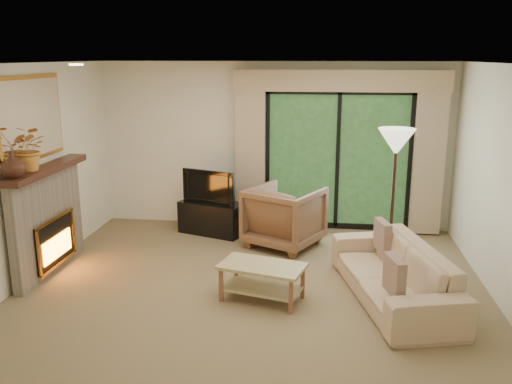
# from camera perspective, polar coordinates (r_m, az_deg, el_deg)

# --- Properties ---
(floor) EXTENTS (5.50, 5.50, 0.00)m
(floor) POSITION_cam_1_polar(r_m,az_deg,el_deg) (6.54, -0.34, -10.03)
(floor) COLOR olive
(floor) RESTS_ON ground
(ceiling) EXTENTS (5.50, 5.50, 0.00)m
(ceiling) POSITION_cam_1_polar(r_m,az_deg,el_deg) (5.97, -0.38, 13.38)
(ceiling) COLOR white
(ceiling) RESTS_ON ground
(wall_back) EXTENTS (5.00, 0.00, 5.00)m
(wall_back) POSITION_cam_1_polar(r_m,az_deg,el_deg) (8.56, 1.90, 4.88)
(wall_back) COLOR #ECE5CB
(wall_back) RESTS_ON ground
(wall_front) EXTENTS (5.00, 0.00, 5.00)m
(wall_front) POSITION_cam_1_polar(r_m,az_deg,el_deg) (3.77, -5.52, -7.42)
(wall_front) COLOR #ECE5CB
(wall_front) RESTS_ON ground
(wall_left) EXTENTS (0.00, 5.00, 5.00)m
(wall_left) POSITION_cam_1_polar(r_m,az_deg,el_deg) (7.04, -23.16, 1.69)
(wall_left) COLOR #ECE5CB
(wall_left) RESTS_ON ground
(wall_right) EXTENTS (0.00, 5.00, 5.00)m
(wall_right) POSITION_cam_1_polar(r_m,az_deg,el_deg) (6.38, 24.94, 0.31)
(wall_right) COLOR #ECE5CB
(wall_right) RESTS_ON ground
(fireplace) EXTENTS (0.24, 1.70, 1.37)m
(fireplace) POSITION_cam_1_polar(r_m,az_deg,el_deg) (7.29, -21.10, -2.70)
(fireplace) COLOR #756A5C
(fireplace) RESTS_ON floor
(mirror) EXTENTS (0.07, 1.45, 1.02)m
(mirror) POSITION_cam_1_polar(r_m,az_deg,el_deg) (7.09, -22.61, 7.17)
(mirror) COLOR #C68733
(mirror) RESTS_ON wall_left
(sliding_door) EXTENTS (2.26, 0.10, 2.16)m
(sliding_door) POSITION_cam_1_polar(r_m,az_deg,el_deg) (8.51, 8.58, 3.31)
(sliding_door) COLOR black
(sliding_door) RESTS_ON floor
(curtain_left) EXTENTS (0.45, 0.18, 2.35)m
(curtain_left) POSITION_cam_1_polar(r_m,az_deg,el_deg) (8.46, -0.58, 4.09)
(curtain_left) COLOR tan
(curtain_left) RESTS_ON floor
(curtain_right) EXTENTS (0.45, 0.18, 2.35)m
(curtain_right) POSITION_cam_1_polar(r_m,az_deg,el_deg) (8.53, 17.74, 3.49)
(curtain_right) COLOR tan
(curtain_right) RESTS_ON floor
(cornice) EXTENTS (3.20, 0.24, 0.32)m
(cornice) POSITION_cam_1_polar(r_m,az_deg,el_deg) (8.28, 8.90, 11.51)
(cornice) COLOR tan
(cornice) RESTS_ON wall_back
(media_console) EXTENTS (1.08, 0.75, 0.49)m
(media_console) POSITION_cam_1_polar(r_m,az_deg,el_deg) (8.40, -4.63, -2.71)
(media_console) COLOR black
(media_console) RESTS_ON floor
(tv) EXTENTS (0.88, 0.41, 0.52)m
(tv) POSITION_cam_1_polar(r_m,az_deg,el_deg) (8.27, -4.70, 0.64)
(tv) COLOR black
(tv) RESTS_ON media_console
(armchair) EXTENTS (1.26, 1.28, 0.88)m
(armchair) POSITION_cam_1_polar(r_m,az_deg,el_deg) (7.79, 3.01, -2.60)
(armchair) COLOR brown
(armchair) RESTS_ON floor
(sofa) EXTENTS (1.35, 2.31, 0.63)m
(sofa) POSITION_cam_1_polar(r_m,az_deg,el_deg) (6.34, 14.25, -8.22)
(sofa) COLOR tan
(sofa) RESTS_ON floor
(pillow_near) EXTENTS (0.19, 0.40, 0.38)m
(pillow_near) POSITION_cam_1_polar(r_m,az_deg,el_deg) (5.67, 14.36, -8.54)
(pillow_near) COLOR #513227
(pillow_near) RESTS_ON sofa
(pillow_far) EXTENTS (0.19, 0.39, 0.38)m
(pillow_far) POSITION_cam_1_polar(r_m,az_deg,el_deg) (6.83, 13.16, -4.53)
(pillow_far) COLOR #513227
(pillow_far) RESTS_ON sofa
(coffee_table) EXTENTS (1.03, 0.73, 0.42)m
(coffee_table) POSITION_cam_1_polar(r_m,az_deg,el_deg) (6.16, 0.66, -9.47)
(coffee_table) COLOR tan
(coffee_table) RESTS_ON floor
(floor_lamp) EXTENTS (0.61, 0.61, 1.78)m
(floor_lamp) POSITION_cam_1_polar(r_m,az_deg,el_deg) (7.33, 14.21, -0.41)
(floor_lamp) COLOR white
(floor_lamp) RESTS_ON floor
(vase) EXTENTS (0.35, 0.35, 0.30)m
(vase) POSITION_cam_1_polar(r_m,az_deg,el_deg) (6.54, -24.29, 2.65)
(vase) COLOR #3A1D13
(vase) RESTS_ON fireplace
(branches) EXTENTS (0.52, 0.46, 0.53)m
(branches) POSITION_cam_1_polar(r_m,az_deg,el_deg) (6.82, -22.83, 4.25)
(branches) COLOR #C97F32
(branches) RESTS_ON fireplace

